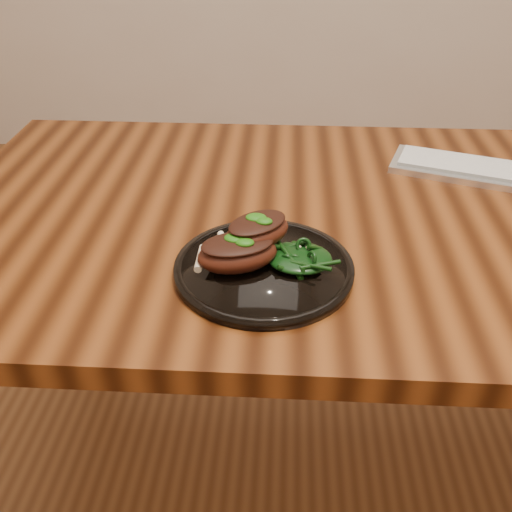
# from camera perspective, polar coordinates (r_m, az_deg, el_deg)

# --- Properties ---
(desk) EXTENTS (1.60, 0.80, 0.75)m
(desk) POSITION_cam_1_polar(r_m,az_deg,el_deg) (1.06, 13.21, 0.47)
(desk) COLOR black
(desk) RESTS_ON ground
(plate) EXTENTS (0.26, 0.26, 0.02)m
(plate) POSITION_cam_1_polar(r_m,az_deg,el_deg) (0.83, 0.79, -1.20)
(plate) COLOR black
(plate) RESTS_ON desk
(lamb_chop_front) EXTENTS (0.13, 0.11, 0.05)m
(lamb_chop_front) POSITION_cam_1_polar(r_m,az_deg,el_deg) (0.80, -1.93, 0.38)
(lamb_chop_front) COLOR #46190D
(lamb_chop_front) RESTS_ON plate
(lamb_chop_back) EXTENTS (0.12, 0.12, 0.05)m
(lamb_chop_back) POSITION_cam_1_polar(r_m,az_deg,el_deg) (0.82, 0.08, 2.58)
(lamb_chop_back) COLOR #46190D
(lamb_chop_back) RESTS_ON plate
(herb_smear) EXTENTS (0.07, 0.05, 0.00)m
(herb_smear) POSITION_cam_1_polar(r_m,az_deg,el_deg) (0.87, -1.17, 1.43)
(herb_smear) COLOR #114C08
(herb_smear) RESTS_ON plate
(greens_heap) EXTENTS (0.09, 0.09, 0.04)m
(greens_heap) POSITION_cam_1_polar(r_m,az_deg,el_deg) (0.82, 4.41, 0.14)
(greens_heap) COLOR black
(greens_heap) RESTS_ON plate
(keyboard) EXTENTS (0.42, 0.24, 0.02)m
(keyboard) POSITION_cam_1_polar(r_m,az_deg,el_deg) (1.20, 23.08, 7.65)
(keyboard) COLOR silver
(keyboard) RESTS_ON desk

